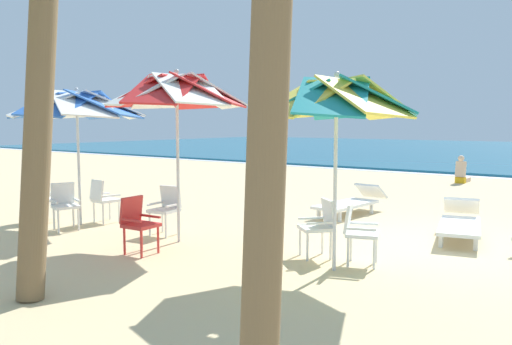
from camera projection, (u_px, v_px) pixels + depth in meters
ground_plane at (421, 244)px, 8.36m from camera, size 80.00×80.00×0.00m
beach_umbrella_0 at (336, 100)px, 6.67m from camera, size 2.20×2.20×2.65m
plastic_chair_0 at (358, 230)px, 7.12m from camera, size 0.59×0.56×0.87m
plastic_chair_1 at (320, 224)px, 7.52m from camera, size 0.63×0.63×0.87m
beach_umbrella_1 at (177, 93)px, 8.30m from camera, size 2.33×2.33×2.85m
plastic_chair_2 at (166, 207)px, 9.06m from camera, size 0.50×0.53×0.87m
plastic_chair_3 at (138, 221)px, 7.73m from camera, size 0.50×0.47×0.87m
beach_umbrella_2 at (77, 106)px, 9.76m from camera, size 2.58×2.58×2.65m
plastic_chair_4 at (43, 197)px, 10.25m from camera, size 0.56×0.58×0.87m
plastic_chair_5 at (65, 203)px, 9.49m from camera, size 0.58×0.56×0.87m
plastic_chair_6 at (103, 198)px, 10.15m from camera, size 0.49×0.51×0.87m
sun_lounger_1 at (460, 222)px, 8.79m from camera, size 1.12×2.23×0.62m
sun_lounger_2 at (351, 202)px, 11.02m from camera, size 0.81×2.19×0.62m
palm_tree_3 at (37, 25)px, 5.62m from camera, size 3.08×2.95×5.05m
beachgoer_seated at (462, 174)px, 16.94m from camera, size 0.30×0.93×0.92m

